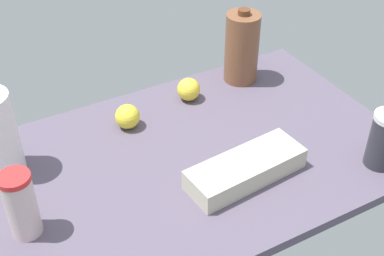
% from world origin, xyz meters
% --- Properties ---
extents(countertop, '(1.20, 0.76, 0.03)m').
position_xyz_m(countertop, '(0.00, 0.00, 0.01)').
color(countertop, '#544A5C').
rests_on(countertop, ground).
extents(chocolate_milk_jug, '(0.11, 0.11, 0.26)m').
position_xyz_m(chocolate_milk_jug, '(-0.34, -0.28, 0.15)').
color(chocolate_milk_jug, brown).
rests_on(chocolate_milk_jug, countertop).
extents(tumbler_cup, '(0.08, 0.08, 0.18)m').
position_xyz_m(tumbler_cup, '(0.48, 0.05, 0.12)').
color(tumbler_cup, beige).
rests_on(tumbler_cup, countertop).
extents(egg_carton, '(0.34, 0.15, 0.06)m').
position_xyz_m(egg_carton, '(-0.08, 0.15, 0.06)').
color(egg_carton, beige).
rests_on(egg_carton, countertop).
extents(lemon_beside_bowl, '(0.07, 0.07, 0.07)m').
position_xyz_m(lemon_beside_bowl, '(0.10, -0.21, 0.07)').
color(lemon_beside_bowl, yellow).
rests_on(lemon_beside_bowl, countertop).
extents(lemon_loose, '(0.07, 0.07, 0.07)m').
position_xyz_m(lemon_loose, '(-0.13, -0.26, 0.07)').
color(lemon_loose, yellow).
rests_on(lemon_loose, countertop).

